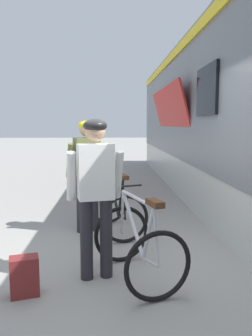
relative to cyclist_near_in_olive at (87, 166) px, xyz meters
name	(u,v)px	position (x,y,z in m)	size (l,w,h in m)	color
ground_plane	(128,269)	(0.57, -1.46, -1.05)	(80.00, 80.00, 0.00)	gray
cyclist_near_in_olive	(87,166)	(0.00, 0.00, 0.00)	(0.66, 0.46, 1.76)	#232328
cyclist_far_in_white	(96,185)	(0.21, -1.66, 0.00)	(0.65, 0.39, 1.76)	#232328
bicycle_near_black	(116,208)	(0.46, -0.09, -0.65)	(0.95, 1.21, 0.99)	black
bicycle_far_silver	(138,244)	(0.67, -1.73, -0.65)	(1.01, 1.24, 0.99)	black
backpack_on_platform	(25,276)	(-0.49, -2.02, -0.85)	(0.28, 0.18, 0.40)	maroon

